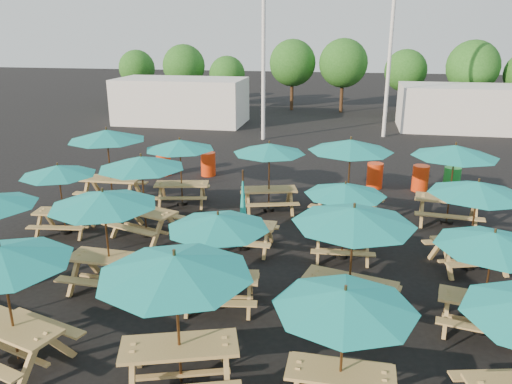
% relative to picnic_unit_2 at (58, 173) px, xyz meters
% --- Properties ---
extents(ground, '(120.00, 120.00, 0.00)m').
position_rel_picnic_unit_2_xyz_m(ground, '(5.42, 0.08, -1.83)').
color(ground, black).
rests_on(ground, ground).
extents(picnic_unit_2, '(2.37, 2.37, 2.09)m').
position_rel_picnic_unit_2_xyz_m(picnic_unit_2, '(0.00, 0.00, 0.00)').
color(picnic_unit_2, '#A7864A').
rests_on(picnic_unit_2, ground).
extents(picnic_unit_3, '(2.69, 2.69, 2.56)m').
position_rel_picnic_unit_2_xyz_m(picnic_unit_3, '(0.07, 2.90, 0.41)').
color(picnic_unit_3, '#A7864A').
rests_on(picnic_unit_3, ground).
extents(picnic_unit_4, '(2.93, 2.93, 2.32)m').
position_rel_picnic_unit_2_xyz_m(picnic_unit_4, '(2.47, -5.68, 0.20)').
color(picnic_unit_4, '#A7864A').
rests_on(picnic_unit_4, ground).
extents(picnic_unit_5, '(2.51, 2.51, 2.37)m').
position_rel_picnic_unit_2_xyz_m(picnic_unit_5, '(2.83, -2.78, 0.24)').
color(picnic_unit_5, '#A7864A').
rests_on(picnic_unit_5, ground).
extents(picnic_unit_6, '(3.09, 3.09, 2.40)m').
position_rel_picnic_unit_2_xyz_m(picnic_unit_6, '(2.42, 0.26, 0.27)').
color(picnic_unit_6, '#A7864A').
rests_on(picnic_unit_6, ground).
extents(picnic_unit_7, '(2.74, 2.74, 2.29)m').
position_rel_picnic_unit_2_xyz_m(picnic_unit_7, '(2.57, 3.06, 0.17)').
color(picnic_unit_7, '#A7864A').
rests_on(picnic_unit_7, ground).
extents(picnic_unit_8, '(3.14, 3.14, 2.46)m').
position_rel_picnic_unit_2_xyz_m(picnic_unit_8, '(5.54, -5.72, 0.32)').
color(picnic_unit_8, '#A7864A').
rests_on(picnic_unit_8, ground).
extents(picnic_unit_9, '(2.46, 2.46, 2.13)m').
position_rel_picnic_unit_2_xyz_m(picnic_unit_9, '(5.52, -3.08, 0.04)').
color(picnic_unit_9, '#A7864A').
rests_on(picnic_unit_9, ground).
extents(picnic_unit_10, '(1.79, 1.57, 2.24)m').
position_rel_picnic_unit_2_xyz_m(picnic_unit_10, '(5.39, -0.09, -0.91)').
color(picnic_unit_10, '#A7864A').
rests_on(picnic_unit_10, ground).
extents(picnic_unit_11, '(2.89, 2.89, 2.30)m').
position_rel_picnic_unit_2_xyz_m(picnic_unit_11, '(5.58, 3.00, 0.19)').
color(picnic_unit_11, '#A7864A').
rests_on(picnic_unit_11, ground).
extents(picnic_unit_12, '(2.20, 2.20, 2.15)m').
position_rel_picnic_unit_2_xyz_m(picnic_unit_12, '(8.16, -5.76, 0.05)').
color(picnic_unit_12, '#A7864A').
rests_on(picnic_unit_12, ground).
extents(picnic_unit_13, '(3.00, 3.00, 2.44)m').
position_rel_picnic_unit_2_xyz_m(picnic_unit_13, '(8.26, -2.95, 0.30)').
color(picnic_unit_13, '#A7864A').
rests_on(picnic_unit_13, ground).
extents(picnic_unit_14, '(2.20, 2.20, 2.05)m').
position_rel_picnic_unit_2_xyz_m(picnic_unit_14, '(8.05, -0.15, -0.03)').
color(picnic_unit_14, '#A7864A').
rests_on(picnic_unit_14, ground).
extents(picnic_unit_15, '(3.20, 3.20, 2.57)m').
position_rel_picnic_unit_2_xyz_m(picnic_unit_15, '(8.13, 2.82, 0.42)').
color(picnic_unit_15, '#A7864A').
rests_on(picnic_unit_15, ground).
extents(picnic_unit_17, '(2.56, 2.56, 2.15)m').
position_rel_picnic_unit_2_xyz_m(picnic_unit_17, '(10.86, -3.06, 0.05)').
color(picnic_unit_17, '#A7864A').
rests_on(picnic_unit_17, ground).
extents(picnic_unit_18, '(2.91, 2.91, 2.29)m').
position_rel_picnic_unit_2_xyz_m(picnic_unit_18, '(11.18, -0.16, 0.18)').
color(picnic_unit_18, '#A7864A').
rests_on(picnic_unit_18, ground).
extents(picnic_unit_19, '(2.80, 2.80, 2.50)m').
position_rel_picnic_unit_2_xyz_m(picnic_unit_19, '(11.18, 2.92, 0.36)').
color(picnic_unit_19, '#A7864A').
rests_on(picnic_unit_19, ground).
extents(waste_bin_0, '(0.60, 0.60, 0.96)m').
position_rel_picnic_unit_2_xyz_m(waste_bin_0, '(0.62, 6.44, -1.35)').
color(waste_bin_0, red).
rests_on(waste_bin_0, ground).
extents(waste_bin_1, '(0.60, 0.60, 0.96)m').
position_rel_picnic_unit_2_xyz_m(waste_bin_1, '(2.45, 6.69, -1.35)').
color(waste_bin_1, red).
rests_on(waste_bin_1, ground).
extents(waste_bin_2, '(0.60, 0.60, 0.96)m').
position_rel_picnic_unit_2_xyz_m(waste_bin_2, '(9.09, 6.24, -1.35)').
color(waste_bin_2, red).
rests_on(waste_bin_2, ground).
extents(waste_bin_3, '(0.60, 0.60, 0.96)m').
position_rel_picnic_unit_2_xyz_m(waste_bin_3, '(10.74, 6.21, -1.35)').
color(waste_bin_3, red).
rests_on(waste_bin_3, ground).
extents(waste_bin_4, '(0.60, 0.60, 0.96)m').
position_rel_picnic_unit_2_xyz_m(waste_bin_4, '(11.84, 6.16, -1.35)').
color(waste_bin_4, '#198D2E').
rests_on(waste_bin_4, ground).
extents(mast_0, '(0.20, 0.20, 12.00)m').
position_rel_picnic_unit_2_xyz_m(mast_0, '(3.42, 14.08, 4.17)').
color(mast_0, silver).
rests_on(mast_0, ground).
extents(mast_1, '(0.20, 0.20, 12.00)m').
position_rel_picnic_unit_2_xyz_m(mast_1, '(9.92, 16.08, 4.17)').
color(mast_1, silver).
rests_on(mast_1, ground).
extents(event_tent_0, '(8.00, 4.00, 2.80)m').
position_rel_picnic_unit_2_xyz_m(event_tent_0, '(-2.58, 18.08, -0.43)').
color(event_tent_0, silver).
rests_on(event_tent_0, ground).
extents(event_tent_1, '(7.00, 4.00, 2.60)m').
position_rel_picnic_unit_2_xyz_m(event_tent_1, '(14.42, 19.08, -0.53)').
color(event_tent_1, silver).
rests_on(event_tent_1, ground).
extents(tree_0, '(2.80, 2.80, 4.24)m').
position_rel_picnic_unit_2_xyz_m(tree_0, '(-8.65, 25.33, 1.00)').
color(tree_0, '#382314').
rests_on(tree_0, ground).
extents(tree_1, '(3.11, 3.11, 4.72)m').
position_rel_picnic_unit_2_xyz_m(tree_1, '(-4.32, 23.98, 1.32)').
color(tree_1, '#382314').
rests_on(tree_1, ground).
extents(tree_2, '(2.59, 2.59, 3.93)m').
position_rel_picnic_unit_2_xyz_m(tree_2, '(-0.96, 23.74, 0.79)').
color(tree_2, '#382314').
rests_on(tree_2, ground).
extents(tree_3, '(3.36, 3.36, 5.09)m').
position_rel_picnic_unit_2_xyz_m(tree_3, '(3.67, 24.80, 1.57)').
color(tree_3, '#382314').
rests_on(tree_3, ground).
extents(tree_4, '(3.41, 3.41, 5.17)m').
position_rel_picnic_unit_2_xyz_m(tree_4, '(7.32, 24.34, 1.62)').
color(tree_4, '#382314').
rests_on(tree_4, ground).
extents(tree_5, '(2.94, 2.94, 4.45)m').
position_rel_picnic_unit_2_xyz_m(tree_5, '(11.65, 24.76, 1.14)').
color(tree_5, '#382314').
rests_on(tree_5, ground).
extents(tree_6, '(3.38, 3.38, 5.13)m').
position_rel_picnic_unit_2_xyz_m(tree_6, '(15.66, 22.98, 1.59)').
color(tree_6, '#382314').
rests_on(tree_6, ground).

